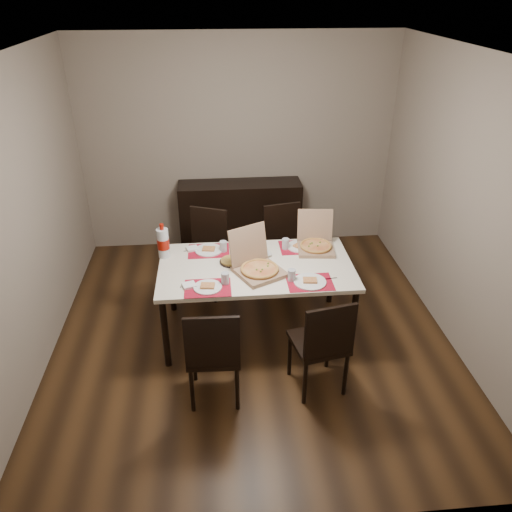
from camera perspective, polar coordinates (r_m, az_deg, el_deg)
name	(u,v)px	position (r m, az deg, el deg)	size (l,w,h in m)	color
ground	(252,333)	(5.02, -0.45, -8.84)	(3.80, 4.00, 0.02)	#3D2612
room_walls	(247,150)	(4.59, -1.00, 12.07)	(3.84, 4.02, 2.62)	gray
sideboard	(240,217)	(6.31, -1.81, 4.48)	(1.50, 0.40, 0.90)	black
dining_table	(256,272)	(4.67, 0.00, -1.79)	(1.80, 1.00, 0.75)	beige
chair_near_left	(213,352)	(4.01, -4.90, -10.86)	(0.43, 0.43, 0.93)	black
chair_near_right	(323,342)	(4.12, 7.61, -9.74)	(0.49, 0.49, 0.93)	black
chair_far_left	(206,248)	(5.47, -5.70, 0.95)	(0.54, 0.54, 0.93)	black
chair_far_right	(285,243)	(5.55, 3.28, 1.52)	(0.50, 0.50, 0.93)	black
setting_near_left	(210,285)	(4.32, -5.27, -3.30)	(0.44, 0.30, 0.11)	#A90B24
setting_near_right	(306,280)	(4.39, 5.68, -2.76)	(0.46, 0.30, 0.11)	#A90B24
setting_far_left	(210,249)	(4.89, -5.22, 0.79)	(0.45, 0.30, 0.11)	#A90B24
setting_far_right	(296,246)	(4.94, 4.63, 1.16)	(0.46, 0.30, 0.11)	#A90B24
napkin_loose	(257,268)	(4.58, 0.13, -1.35)	(0.12, 0.11, 0.02)	white
pizza_box_center	(258,267)	(4.49, 0.18, -1.23)	(0.54, 0.56, 0.39)	#8E6C52
pizza_box_right	(316,244)	(4.93, 6.82, 1.43)	(0.38, 0.42, 0.35)	#8E6C52
faina_plate	(231,261)	(4.68, -2.83, -0.59)	(0.22, 0.22, 0.03)	black
dip_bowl	(266,254)	(4.79, 1.12, 0.18)	(0.11, 0.11, 0.03)	white
soda_bottle	(163,243)	(4.79, -10.55, 1.47)	(0.12, 0.12, 0.34)	silver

